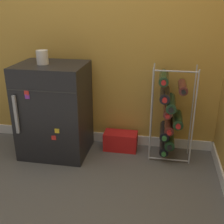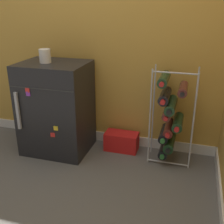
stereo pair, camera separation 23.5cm
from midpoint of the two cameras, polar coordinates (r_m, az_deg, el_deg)
ground_plane at (r=2.15m, az=-1.07°, el=-14.54°), size 14.00×14.00×0.00m
wall_back at (r=2.44m, az=4.23°, el=20.91°), size 6.82×0.07×2.50m
mini_fridge at (r=2.47m, az=-8.59°, el=0.77°), size 0.56×0.48×0.80m
wine_rack at (r=2.33m, az=14.46°, el=-1.01°), size 0.35×0.33×0.80m
soda_box at (r=2.56m, az=4.59°, el=-6.04°), size 0.30×0.15×0.17m
fridge_top_cup at (r=2.36m, az=-10.68°, el=11.12°), size 0.09×0.09×0.11m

